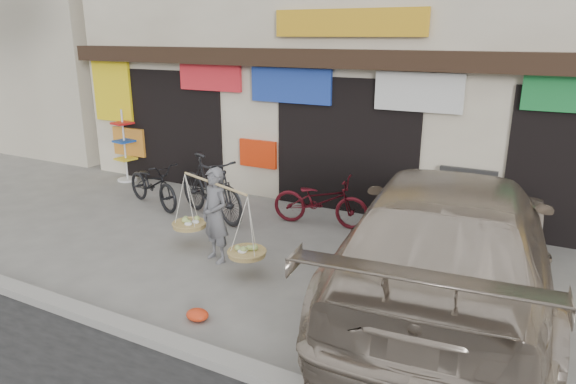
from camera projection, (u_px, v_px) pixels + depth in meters
The scene contains 11 objects.
ground at pixel (255, 278), 7.70m from camera, with size 70.00×70.00×0.00m, color gray.
kerb at pixel (166, 342), 5.99m from camera, with size 70.00×0.25×0.12m, color gray.
shophouse_block at pixel (395, 36), 12.09m from camera, with size 14.00×6.32×7.00m.
neighbor_west at pixel (39, 48), 18.77m from camera, with size 12.00×7.00×6.00m, color #BBB19B.
street_vendor at pixel (215, 219), 8.09m from camera, with size 2.06×1.10×1.54m.
bike_0 at pixel (153, 184), 10.78m from camera, with size 0.64×1.85×0.97m, color black.
bike_1 at pixel (211, 187), 10.03m from camera, with size 0.59×2.10×1.26m, color black.
bike_2 at pixel (321, 201), 9.69m from camera, with size 0.64×1.85×0.97m, color #500D16.
suv at pixel (449, 238), 6.82m from camera, with size 3.14×6.46×1.81m.
display_rack at pixel (125, 152), 12.60m from camera, with size 0.49×0.49×1.77m.
red_bag at pixel (197, 315), 6.55m from camera, with size 0.31×0.25×0.14m, color red.
Camera 1 is at (3.71, -5.93, 3.50)m, focal length 32.00 mm.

